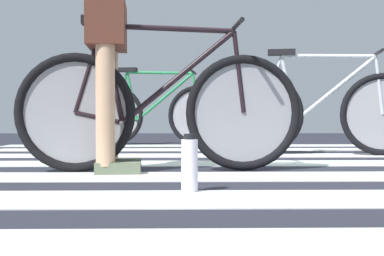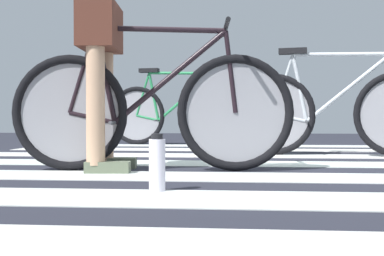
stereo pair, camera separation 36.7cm
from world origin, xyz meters
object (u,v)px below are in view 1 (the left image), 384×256
cyclist_1_of_3 (108,62)px  water_bottle (190,164)px  bicycle_3_of_3 (155,113)px  bicycle_2_of_3 (321,111)px  bicycle_1_of_3 (160,108)px

cyclist_1_of_3 → water_bottle: cyclist_1_of_3 is taller
cyclist_1_of_3 → bicycle_3_of_3: cyclist_1_of_3 is taller
bicycle_3_of_3 → water_bottle: bicycle_3_of_3 is taller
bicycle_2_of_3 → water_bottle: size_ratio=6.71×
cyclist_1_of_3 → bicycle_2_of_3: 2.14m
cyclist_1_of_3 → water_bottle: size_ratio=3.99×
bicycle_1_of_3 → bicycle_2_of_3: size_ratio=1.01×
bicycle_2_of_3 → bicycle_3_of_3: (-1.54, 1.60, 0.00)m
bicycle_1_of_3 → bicycle_3_of_3: (-0.19, 2.89, 0.00)m
cyclist_1_of_3 → water_bottle: (0.48, -0.82, -0.54)m
cyclist_1_of_3 → bicycle_2_of_3: size_ratio=0.59×
bicycle_1_of_3 → bicycle_2_of_3: (1.35, 1.29, 0.00)m
bicycle_1_of_3 → bicycle_2_of_3: same height
bicycle_1_of_3 → bicycle_3_of_3: 2.90m
bicycle_3_of_3 → water_bottle: size_ratio=6.74×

